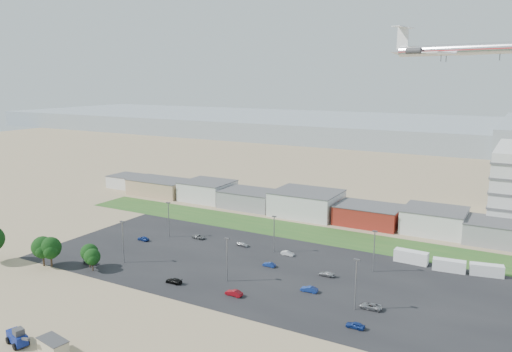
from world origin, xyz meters
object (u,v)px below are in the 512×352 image
Objects in this scene: parked_car_1 at (309,289)px; parked_car_7 at (269,265)px; parked_car_5 at (143,238)px; parked_car_11 at (288,253)px; parked_car_0 at (371,306)px; telehandler at (17,336)px; box_trailer_a at (411,257)px; parked_car_2 at (355,325)px; parked_car_6 at (243,244)px; parked_car_10 at (91,262)px; parked_car_9 at (199,237)px; portable_shed at (53,347)px; airliner at (454,50)px; parked_car_12 at (327,274)px; parked_car_13 at (234,293)px; parked_car_3 at (174,281)px.

parked_car_7 is (-14.67, 8.96, -0.09)m from parked_car_1.
parked_car_5 reaches higher than parked_car_1.
parked_car_11 is (-14.12, 18.43, -0.06)m from parked_car_1.
parked_car_7 is at bearing -113.20° from parked_car_0.
parked_car_1 is 1.16× the size of parked_car_7.
telehandler is 66.98m from parked_car_0.
parked_car_7 is at bearing 174.84° from parked_car_11.
parked_car_2 is (-1.61, -39.82, -0.94)m from box_trailer_a.
parked_car_6 is 40.59m from parked_car_10.
parked_car_2 is 0.97× the size of parked_car_6.
box_trailer_a is at bearing 178.19° from parked_car_2.
parked_car_5 is 0.94× the size of parked_car_10.
parked_car_6 is 14.73m from parked_car_9.
parked_car_1 is at bearing 66.30° from telehandler.
parked_car_0 is 1.15× the size of parked_car_10.
portable_shed is 1.59× the size of parked_car_2.
parked_car_1 is at bearing -84.30° from airliner.
parked_car_11 is 16.41m from parked_car_12.
parked_car_5 reaches higher than parked_car_10.
telehandler is at bearing -95.93° from airliner.
parked_car_13 is (29.53, -28.25, 0.08)m from parked_car_9.
parked_car_13 is (-29.07, -38.87, -0.91)m from box_trailer_a.
telehandler is 67.73m from parked_car_11.
parked_car_2 is at bearing 49.49° from telehandler.
telehandler reaches higher than parked_car_6.
portable_shed reaches higher than parked_car_9.
telehandler is 66.59m from parked_car_12.
parked_car_9 is at bearing -155.35° from parked_car_3.
parked_car_0 is (50.48, 44.01, -1.03)m from telehandler.
telehandler reaches higher than parked_car_9.
parked_car_1 is 16.63m from parked_car_13.
parked_car_2 is (-0.19, -9.20, -0.02)m from parked_car_0.
portable_shed is at bearing -175.61° from parked_car_6.
parked_car_0 is 1.27× the size of parked_car_2.
parked_car_10 is (-18.71, 34.00, -1.08)m from telehandler.
box_trailer_a is at bearing 68.91° from portable_shed.
airliner is at bearing -40.78° from parked_car_10.
parked_car_7 is 0.84× the size of parked_car_13.
parked_car_0 is at bearing 108.89° from parked_car_13.
box_trailer_a is 81.47m from parked_car_10.
parked_car_7 is at bearing -123.99° from parked_car_2.
parked_car_2 is 51.67m from parked_car_6.
parked_car_12 reaches higher than parked_car_7.
portable_shed is 151.86m from airliner.
parked_car_2 is at bearing 90.29° from parked_car_13.
parked_car_2 reaches higher than parked_car_6.
airliner is at bearing -179.07° from parked_car_2.
box_trailer_a is at bearing -72.17° from parked_car_11.
parked_car_0 is 18.40m from parked_car_12.
parked_car_3 is 35.90m from parked_car_12.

